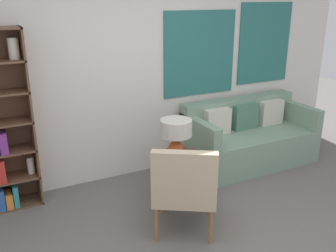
{
  "coord_description": "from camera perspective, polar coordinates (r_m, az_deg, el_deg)",
  "views": [
    {
      "loc": [
        -1.59,
        -2.11,
        2.15
      ],
      "look_at": [
        0.05,
        1.11,
        0.9
      ],
      "focal_mm": 40.0,
      "sensor_mm": 36.0,
      "label": 1
    }
  ],
  "objects": [
    {
      "name": "couch",
      "position": [
        5.18,
        12.11,
        -1.87
      ],
      "size": [
        1.74,
        0.8,
        0.85
      ],
      "color": "gray",
      "rests_on": "ground_plane"
    },
    {
      "name": "armchair",
      "position": [
        3.47,
        2.54,
        -8.97
      ],
      "size": [
        0.79,
        0.78,
        0.9
      ],
      "color": "olive",
      "rests_on": "ground_plane"
    },
    {
      "name": "wall_back",
      "position": [
        4.52,
        -5.34,
        8.88
      ],
      "size": [
        6.4,
        0.08,
        2.7
      ],
      "color": "silver",
      "rests_on": "ground_plane"
    },
    {
      "name": "side_table",
      "position": [
        4.09,
        1.87,
        -5.33
      ],
      "size": [
        0.58,
        0.58,
        0.51
      ],
      "color": "brown",
      "rests_on": "ground_plane"
    },
    {
      "name": "table_lamp",
      "position": [
        4.01,
        1.23,
        -0.87
      ],
      "size": [
        0.34,
        0.34,
        0.41
      ],
      "color": "#C65128",
      "rests_on": "side_table"
    }
  ]
}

